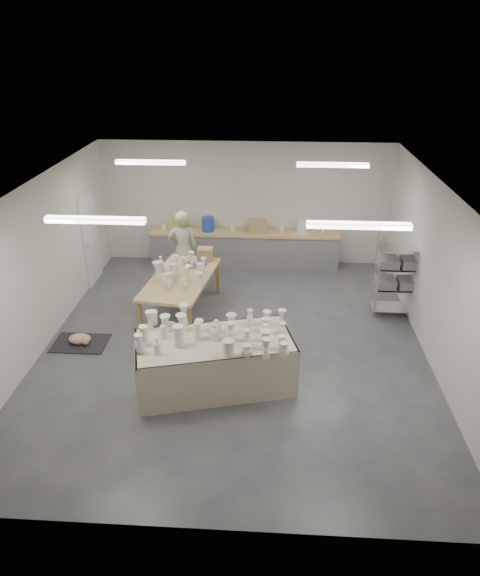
# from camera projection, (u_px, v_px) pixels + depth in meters

# --- Properties ---
(room) EXTENTS (8.00, 8.02, 3.00)m
(room) POSITION_uv_depth(u_px,v_px,m) (228.00, 241.00, 8.79)
(room) COLOR #424449
(room) RESTS_ON ground
(back_counter) EXTENTS (4.60, 0.60, 1.24)m
(back_counter) POSITION_uv_depth(u_px,v_px,m) (244.00, 247.00, 12.70)
(back_counter) COLOR tan
(back_counter) RESTS_ON ground
(wire_shelf) EXTENTS (0.88, 0.48, 1.80)m
(wire_shelf) POSITION_uv_depth(u_px,v_px,m) (398.00, 274.00, 10.29)
(wire_shelf) COLOR silver
(wire_shelf) RESTS_ON ground
(drying_table) EXTENTS (2.71, 1.79, 1.26)m
(drying_table) POSITION_uv_depth(u_px,v_px,m) (215.00, 361.00, 8.33)
(drying_table) COLOR olive
(drying_table) RESTS_ON ground
(work_table) EXTENTS (1.44, 2.39, 1.21)m
(work_table) POSITION_uv_depth(u_px,v_px,m) (182.00, 275.00, 10.38)
(work_table) COLOR tan
(work_table) RESTS_ON ground
(rug) EXTENTS (1.00, 0.70, 0.02)m
(rug) POSITION_uv_depth(u_px,v_px,m) (80.00, 343.00, 9.66)
(rug) COLOR black
(rug) RESTS_ON ground
(cat) EXTENTS (0.43, 0.32, 0.18)m
(cat) POSITION_uv_depth(u_px,v_px,m) (80.00, 339.00, 9.61)
(cat) COLOR white
(cat) RESTS_ON rug
(potter) EXTENTS (0.70, 0.49, 1.84)m
(potter) POSITION_uv_depth(u_px,v_px,m) (183.00, 250.00, 11.38)
(potter) COLOR #96AA84
(potter) RESTS_ON ground
(red_stool) EXTENTS (0.46, 0.46, 0.33)m
(red_stool) POSITION_uv_depth(u_px,v_px,m) (186.00, 271.00, 11.91)
(red_stool) COLOR red
(red_stool) RESTS_ON ground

